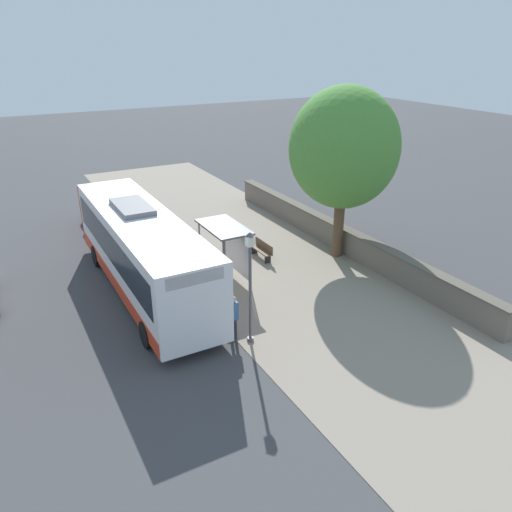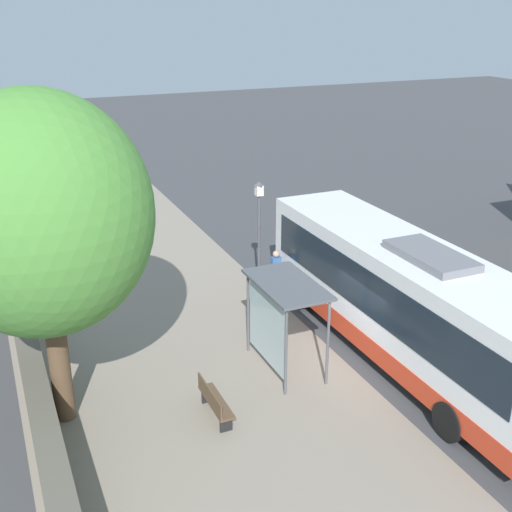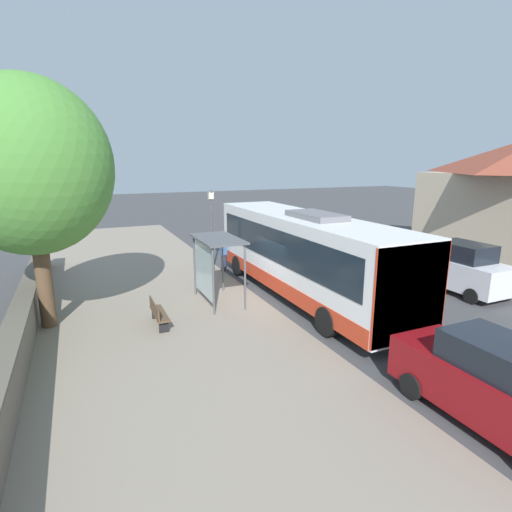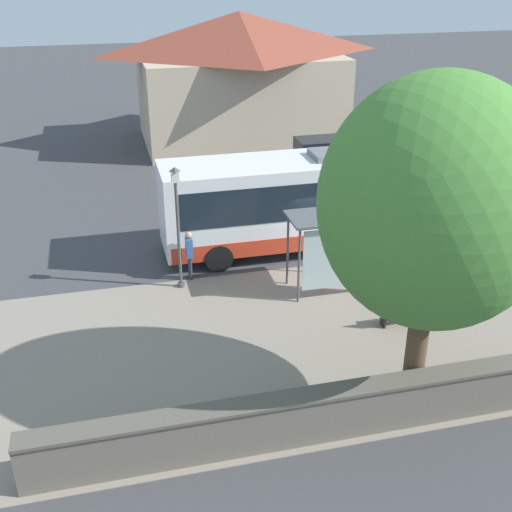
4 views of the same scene
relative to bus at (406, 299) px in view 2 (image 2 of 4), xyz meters
name	(u,v)px [view 2 (image 2 of 4)]	position (x,y,z in m)	size (l,w,h in m)	color
ground_plane	(347,364)	(-1.68, 0.26, -1.91)	(120.00, 120.00, 0.00)	#424244
sidewalk_plaza	(202,399)	(-6.18, 0.26, -1.90)	(9.00, 44.00, 0.02)	gray
stone_wall	(41,415)	(-10.23, 0.26, -1.24)	(0.60, 20.00, 1.32)	#6B6356
bus	(406,299)	(0.00, 0.00, 0.00)	(2.78, 11.94, 3.69)	white
bus_shelter	(282,300)	(-3.56, 0.86, 0.26)	(1.56, 2.85, 2.67)	#515459
pedestrian	(276,270)	(-1.64, 5.28, -0.85)	(0.34, 0.24, 1.79)	#2D3347
bench	(214,401)	(-6.14, -0.60, -1.43)	(0.40, 1.69, 0.88)	brown
street_lamp_near	(259,230)	(-2.12, 5.67, 0.61)	(0.28, 0.28, 4.24)	#4C4C51
shade_tree	(40,216)	(-9.62, 0.93, 3.50)	(5.14, 5.14, 8.26)	brown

